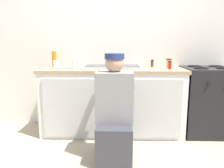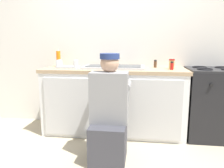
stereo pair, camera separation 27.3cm
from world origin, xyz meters
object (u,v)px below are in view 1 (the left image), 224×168
Objects in this scene: stove_range at (206,100)px; spice_bottle_pepper at (152,63)px; sink_double_basin at (112,67)px; spice_bottle_red at (170,65)px; soap_bottle_orange at (54,59)px; plumber_person at (114,117)px; condiment_jar at (169,63)px; dish_rack_tray at (65,66)px.

spice_bottle_pepper reaches higher than stove_range.
stove_range is (1.26, -0.00, -0.45)m from sink_double_basin.
soap_bottle_orange is at bearing 172.17° from spice_bottle_red.
spice_bottle_red is 0.42× the size of soap_bottle_orange.
plumber_person is at bearing -119.31° from spice_bottle_pepper.
sink_double_basin is 6.25× the size of condiment_jar.
plumber_person reaches higher than dish_rack_tray.
soap_bottle_orange is at bearing 176.35° from stove_range.
plumber_person is 4.42× the size of soap_bottle_orange.
stove_range is 0.72m from spice_bottle_red.
soap_bottle_orange is (-0.81, 0.13, 0.09)m from sink_double_basin.
spice_bottle_pepper is at bearing 166.80° from stove_range.
spice_bottle_red is at bearing -95.61° from condiment_jar.
stove_range is 3.63× the size of soap_bottle_orange.
soap_bottle_orange reaches higher than stove_range.
plumber_person is 10.52× the size of spice_bottle_red.
stove_range is at bearing -13.20° from spice_bottle_pepper.
sink_double_basin is 0.86m from plumber_person.
spice_bottle_red is (0.19, -0.25, 0.00)m from spice_bottle_pepper.
soap_bottle_orange reaches higher than dish_rack_tray.
plumber_person is at bearing -45.57° from soap_bottle_orange.
stove_range is at bearing -2.00° from condiment_jar.
soap_bottle_orange is at bearing 134.43° from plumber_person.
stove_range is 8.64× the size of spice_bottle_pepper.
sink_double_basin is 2.86× the size of dish_rack_tray.
sink_double_basin is 0.88× the size of stove_range.
soap_bottle_orange is (-1.36, -0.03, 0.06)m from spice_bottle_pepper.
dish_rack_tray is at bearing -39.18° from soap_bottle_orange.
dish_rack_tray reaches higher than spice_bottle_pepper.
spice_bottle_pepper is 0.37× the size of dish_rack_tray.
spice_bottle_red is 0.82× the size of condiment_jar.
soap_bottle_orange reaches higher than spice_bottle_pepper.
sink_double_basin reaches higher than condiment_jar.
soap_bottle_orange reaches higher than sink_double_basin.
dish_rack_tray is at bearing -179.48° from stove_range.
sink_double_basin reaches higher than stove_range.
condiment_jar is at bearing 84.39° from spice_bottle_red.
plumber_person is 1.08m from dish_rack_tray.
spice_bottle_pepper is at bearing 143.01° from condiment_jar.
stove_range is 0.82× the size of plumber_person.
spice_bottle_red is (-0.53, -0.08, 0.48)m from stove_range.
sink_double_basin reaches higher than dish_rack_tray.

